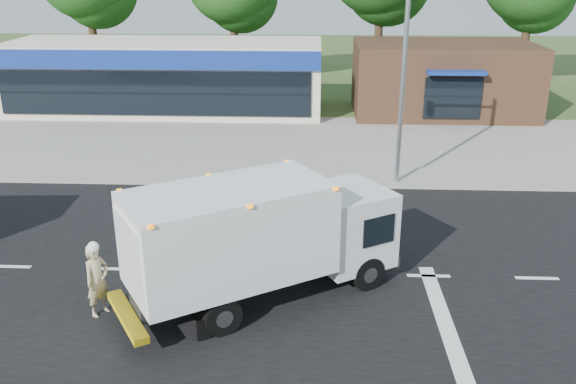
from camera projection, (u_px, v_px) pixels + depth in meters
The scene contains 10 objects.
ground at pixel (322, 274), 17.23m from camera, with size 120.00×120.00×0.00m, color #385123.
road_asphalt at pixel (322, 274), 17.23m from camera, with size 60.00×14.00×0.02m, color black.
sidewalk at pixel (321, 176), 24.87m from camera, with size 60.00×2.40×0.12m, color gray.
parking_apron at pixel (320, 139), 30.31m from camera, with size 60.00×9.00×0.02m, color gray.
lane_markings at pixel (374, 299), 15.91m from camera, with size 55.20×7.00×0.01m.
ems_box_truck at pixel (259, 234), 15.30m from camera, with size 7.40×5.79×3.25m.
emergency_worker at pixel (97, 279), 14.96m from camera, with size 0.73×0.82×1.99m.
retail_strip_mall at pixel (166, 76), 35.52m from camera, with size 18.00×6.20×4.00m.
brown_storefront at pixel (443, 78), 34.88m from camera, with size 10.00×6.70×4.00m.
traffic_signal_pole at pixel (387, 59), 22.48m from camera, with size 3.51×0.25×8.00m.
Camera 1 is at (-0.25, -15.32, 8.29)m, focal length 38.00 mm.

